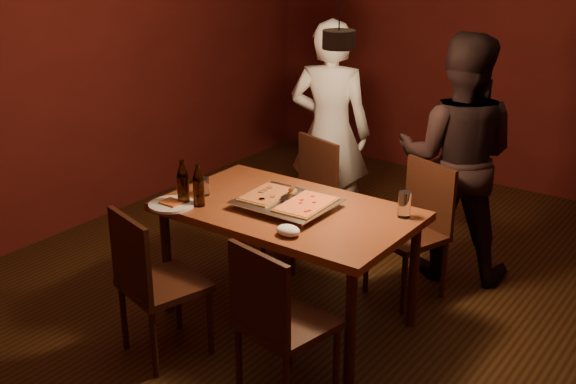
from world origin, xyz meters
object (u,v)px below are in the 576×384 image
Objects in this scene: diner_white at (330,132)px; pendant_lamp at (339,38)px; plate_slice at (172,204)px; diner_dark at (457,158)px; beer_bottle_b at (198,185)px; chair_far_right at (417,218)px; chair_far_left at (307,189)px; dining_table at (288,219)px; chair_near_right at (275,311)px; beer_bottle_a at (183,182)px; chair_near_left at (150,272)px; pizza_tray at (287,204)px.

diner_white is 1.60m from pendant_lamp.
plate_slice is 0.16× the size of diner_dark.
beer_bottle_b is 0.15× the size of diner_white.
pendant_lamp is (-0.24, -0.64, 1.22)m from chair_far_right.
chair_far_left is 0.98× the size of chair_far_right.
pendant_lamp is at bearing 151.00° from chair_far_left.
diner_white is (-0.49, 1.22, 0.17)m from dining_table.
beer_bottle_b is at bearing 164.67° from chair_near_right.
plate_slice is 1.40m from pendant_lamp.
diner_dark reaches higher than beer_bottle_b.
diner_white reaches higher than beer_bottle_a.
chair_near_left is 0.62m from beer_bottle_b.
diner_dark is (0.96, 0.40, 0.31)m from chair_far_left.
chair_near_left is 0.62m from beer_bottle_a.
beer_bottle_b is at bearing 114.69° from chair_near_left.
chair_far_left is 0.31× the size of diner_white.
pizza_tray is at bearing 47.81° from diner_dark.
chair_far_right is at bearing 77.21° from chair_near_left.
beer_bottle_b is 0.21m from plate_slice.
diner_white reaches higher than chair_near_right.
diner_white reaches higher than beer_bottle_b.
diner_white is (-0.92, 1.95, 0.31)m from chair_near_right.
chair_near_left is 0.51m from plate_slice.
chair_near_left is at bearing -62.65° from plate_slice.
chair_near_right is 1.78× the size of beer_bottle_a.
beer_bottle_a is 0.16× the size of diner_dark.
chair_far_right is 0.95m from pizza_tray.
chair_near_right reaches higher than plate_slice.
chair_far_left is 1.89× the size of plate_slice.
chair_near_right is (0.85, -1.52, 0.00)m from chair_far_left.
chair_far_left is 1.18m from beer_bottle_a.
chair_near_right is (-0.04, -1.50, 0.00)m from chair_far_right.
plate_slice is (-0.18, -1.18, 0.22)m from chair_far_left.
diner_dark reaches higher than chair_near_left.
chair_near_right is at bearing -18.43° from plate_slice.
chair_far_right is at bearing 57.99° from dining_table.
diner_dark is at bearing -140.79° from chair_far_left.
chair_far_right is 0.53m from diner_dark.
pendant_lamp reaches higher than beer_bottle_b.
plate_slice is (-0.21, 0.41, 0.22)m from chair_near_left.
chair_far_left is 0.31× the size of diner_dark.
beer_bottle_b is (-0.93, -1.06, 0.34)m from chair_far_right.
chair_near_left is 0.31× the size of diner_dark.
diner_white is (-0.97, 0.45, 0.31)m from chair_far_right.
beer_bottle_b is at bearing 38.30° from diner_dark.
beer_bottle_b is 1.79m from diner_dark.
chair_far_left is at bearing 134.28° from pendant_lamp.
chair_far_right is at bearing 63.30° from diner_dark.
beer_bottle_a is (-0.99, 0.41, 0.35)m from chair_near_right.
pendant_lamp is at bearing 56.54° from diner_dark.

